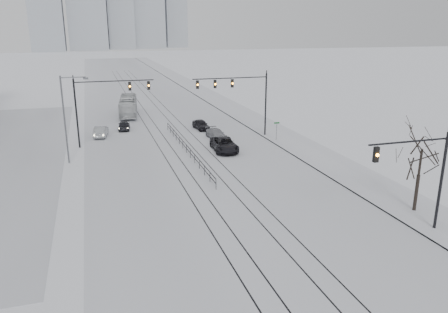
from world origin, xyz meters
TOP-DOWN VIEW (x-y plane):
  - road at (0.00, 60.00)m, footprint 22.00×260.00m
  - sidewalk_east at (13.50, 60.00)m, footprint 5.00×260.00m
  - curb at (11.05, 60.00)m, footprint 0.10×260.00m
  - tram_rails at (-0.00, 40.00)m, footprint 5.30×180.00m
  - traffic_mast_near at (10.79, 6.00)m, footprint 6.10×0.37m
  - traffic_mast_ne at (8.15, 34.99)m, footprint 9.60×0.37m
  - traffic_mast_nw at (-8.52, 36.00)m, footprint 9.10×0.37m
  - street_light_west at (-12.20, 30.00)m, footprint 2.73×0.25m
  - bare_tree at (13.20, 9.00)m, footprint 4.40×4.40m
  - median_fence at (0.00, 30.00)m, footprint 0.06×24.00m
  - street_sign at (11.80, 32.00)m, footprint 0.70×0.06m
  - sedan_sb_inner at (-5.74, 43.75)m, footprint 1.90×3.86m
  - sedan_sb_outer at (-8.89, 40.68)m, footprint 2.13×4.39m
  - sedan_nb_front at (4.30, 29.56)m, footprint 2.87×5.60m
  - sedan_nb_right at (5.02, 35.28)m, footprint 2.14×4.37m
  - sedan_nb_far at (4.45, 40.98)m, footprint 1.97×4.03m
  - box_truck at (-4.19, 54.04)m, footprint 3.72×10.97m

SIDE VIEW (x-z plane):
  - road at x=0.00m, z-range 0.00..0.02m
  - tram_rails at x=0.00m, z-range 0.02..0.03m
  - curb at x=11.05m, z-range 0.00..0.12m
  - sidewalk_east at x=13.50m, z-range 0.00..0.16m
  - median_fence at x=0.00m, z-range 0.03..1.03m
  - sedan_nb_right at x=5.02m, z-range 0.00..1.22m
  - sedan_sb_inner at x=-5.74m, z-range 0.00..1.27m
  - sedan_nb_far at x=4.45m, z-range 0.00..1.32m
  - sedan_sb_outer at x=-8.89m, z-range 0.00..1.39m
  - sedan_nb_front at x=4.30m, z-range 0.00..1.51m
  - box_truck at x=-4.19m, z-range 0.00..2.99m
  - street_sign at x=11.80m, z-range 0.41..2.81m
  - bare_tree at x=13.20m, z-range 1.44..7.54m
  - traffic_mast_near at x=10.79m, z-range 1.06..8.06m
  - street_light_west at x=-12.20m, z-range 0.71..9.71m
  - traffic_mast_nw at x=-8.52m, z-range 1.57..9.57m
  - traffic_mast_ne at x=8.15m, z-range 1.76..9.76m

